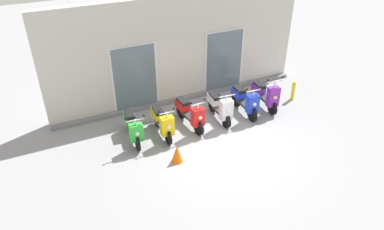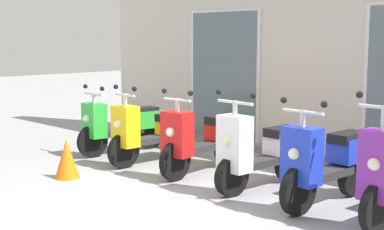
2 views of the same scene
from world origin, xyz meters
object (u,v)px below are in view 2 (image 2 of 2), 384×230
at_px(scooter_yellow, 151,131).
at_px(scooter_green, 122,124).
at_px(scooter_white, 260,150).
at_px(scooter_blue, 327,161).
at_px(scooter_red, 202,138).
at_px(traffic_cone, 67,159).

bearing_deg(scooter_yellow, scooter_green, 171.21).
distance_m(scooter_green, scooter_yellow, 0.89).
xyz_separation_m(scooter_white, scooter_blue, (0.93, -0.02, 0.02)).
xyz_separation_m(scooter_yellow, scooter_red, (0.95, 0.08, 0.02)).
bearing_deg(traffic_cone, scooter_green, 116.95).
bearing_deg(scooter_green, scooter_white, -2.34).
height_order(scooter_yellow, scooter_white, scooter_white).
height_order(scooter_green, scooter_white, scooter_white).
bearing_deg(scooter_blue, traffic_cone, -155.83).
bearing_deg(scooter_white, scooter_blue, -1.21).
bearing_deg(scooter_red, scooter_blue, -2.39).
xyz_separation_m(scooter_green, scooter_red, (1.83, -0.05, 0.03)).
bearing_deg(scooter_red, scooter_white, -3.44).
xyz_separation_m(scooter_blue, traffic_cone, (-3.04, -1.37, -0.24)).
relative_size(scooter_white, traffic_cone, 2.90).
bearing_deg(scooter_yellow, scooter_white, 0.52).
bearing_deg(scooter_green, scooter_yellow, -8.79).
bearing_deg(scooter_green, scooter_red, -1.71).
distance_m(scooter_yellow, scooter_white, 2.00).
xyz_separation_m(scooter_red, traffic_cone, (-1.07, -1.45, -0.23)).
height_order(scooter_red, scooter_blue, scooter_blue).
relative_size(scooter_white, scooter_blue, 0.96).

